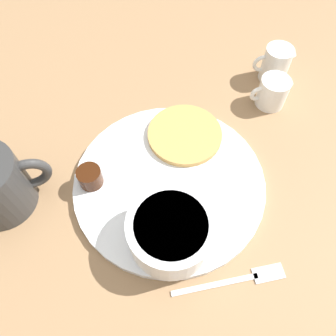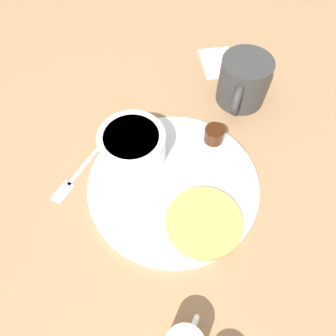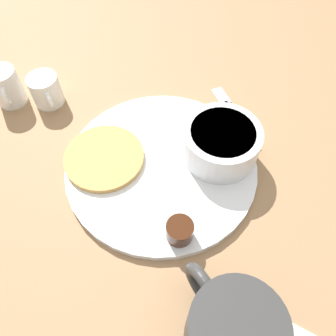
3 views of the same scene
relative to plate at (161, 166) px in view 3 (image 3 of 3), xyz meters
The scene contains 10 objects.
ground_plane 0.01m from the plate, ahead, with size 4.00×4.00×0.00m, color #93704C.
plate is the anchor object (origin of this frame).
pancake_stack 0.09m from the plate, 19.51° to the left, with size 0.12×0.12×0.01m.
bowl 0.10m from the plate, 142.49° to the right, with size 0.11×0.11×0.05m.
syrup_cup 0.12m from the plate, 127.51° to the left, with size 0.04×0.04×0.03m.
butter_ramekin 0.11m from the plate, 151.49° to the right, with size 0.04×0.04×0.04m.
coffee_mug 0.24m from the plate, 132.92° to the left, with size 0.12×0.10×0.09m.
creamer_pitcher_near 0.24m from the plate, 10.54° to the right, with size 0.06×0.05×0.05m.
creamer_pitcher_far 0.30m from the plate, ahead, with size 0.06×0.06×0.07m.
fork 0.17m from the plate, 109.61° to the right, with size 0.12×0.11×0.00m.
Camera 3 is at (-0.13, 0.24, 0.42)m, focal length 35.00 mm.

